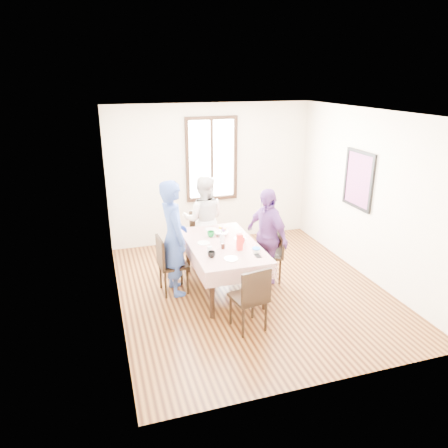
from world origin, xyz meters
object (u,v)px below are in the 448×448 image
(chair_near, at_px, (248,297))
(person_right, at_px, (266,236))
(chair_far, at_px, (205,237))
(dining_table, at_px, (223,267))
(chair_right, at_px, (267,255))
(person_far, at_px, (205,220))
(person_left, at_px, (173,238))
(chair_left, at_px, (173,264))

(chair_near, bearing_deg, person_right, 48.59)
(chair_far, bearing_deg, dining_table, 85.49)
(chair_right, distance_m, chair_far, 1.31)
(person_far, height_order, person_right, person_far)
(person_far, relative_size, person_right, 1.01)
(person_left, relative_size, person_right, 1.14)
(chair_near, relative_size, person_far, 0.58)
(chair_right, distance_m, person_far, 1.33)
(person_left, xyz_separation_m, person_right, (1.46, -0.10, -0.11))
(chair_right, height_order, chair_far, same)
(chair_left, distance_m, person_left, 0.43)
(chair_far, xyz_separation_m, person_far, (0.00, -0.02, 0.33))
(chair_near, relative_size, person_right, 0.58)
(dining_table, distance_m, person_left, 0.90)
(chair_far, relative_size, chair_near, 1.00)
(chair_near, bearing_deg, chair_right, 47.89)
(person_far, bearing_deg, dining_table, 107.95)
(chair_near, distance_m, person_right, 1.42)
(chair_left, bearing_deg, person_right, 82.14)
(person_left, height_order, person_far, person_left)
(chair_right, bearing_deg, person_right, 92.47)
(chair_near, xyz_separation_m, person_far, (0.00, 2.22, 0.33))
(chair_right, relative_size, chair_near, 1.00)
(dining_table, relative_size, chair_right, 1.79)
(person_left, bearing_deg, chair_right, -100.83)
(chair_far, height_order, chair_near, same)
(dining_table, relative_size, person_left, 0.92)
(chair_right, xyz_separation_m, person_right, (-0.02, 0.00, 0.32))
(person_right, bearing_deg, chair_near, -49.20)
(chair_far, distance_m, chair_near, 2.24)
(person_right, bearing_deg, person_far, -162.60)
(dining_table, xyz_separation_m, person_right, (0.73, 0.05, 0.40))
(dining_table, xyz_separation_m, person_left, (-0.73, 0.15, 0.51))
(chair_right, xyz_separation_m, person_left, (-1.48, 0.10, 0.43))
(person_far, distance_m, person_right, 1.28)
(chair_left, relative_size, chair_right, 1.00)
(chair_left, relative_size, chair_far, 1.00)
(chair_left, xyz_separation_m, person_far, (0.75, 0.95, 0.33))
(dining_table, xyz_separation_m, chair_far, (0.00, 1.12, 0.08))
(chair_left, height_order, person_left, person_left)
(chair_near, height_order, person_right, person_right)
(chair_right, bearing_deg, dining_table, 96.36)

